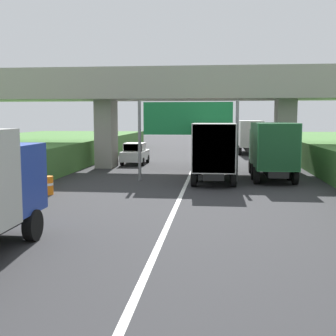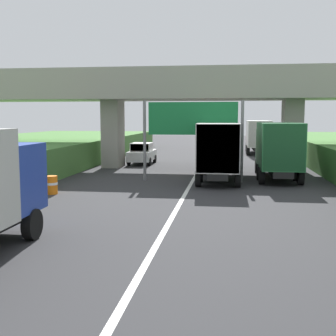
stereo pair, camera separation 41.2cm
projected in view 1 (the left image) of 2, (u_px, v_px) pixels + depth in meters
lane_centre_stripe at (186, 183)px, 25.07m from camera, size 0.20×102.32×0.01m
overpass_bridge at (194, 95)px, 32.15m from camera, size 40.00×4.80×7.24m
overhead_highway_sign at (188, 123)px, 25.58m from camera, size 5.88×0.18×4.74m
truck_black at (249, 135)px, 45.83m from camera, size 2.44×7.30×3.44m
truck_orange at (214, 148)px, 25.93m from camera, size 2.44×7.30×3.44m
truck_green at (271, 147)px, 26.87m from camera, size 2.44×7.30×3.44m
car_red at (218, 142)px, 52.08m from camera, size 1.86×4.10×1.72m
car_white at (135, 153)px, 35.52m from camera, size 1.86×4.10×1.72m
construction_barrel_4 at (47, 185)px, 21.41m from camera, size 0.57×0.57×0.90m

